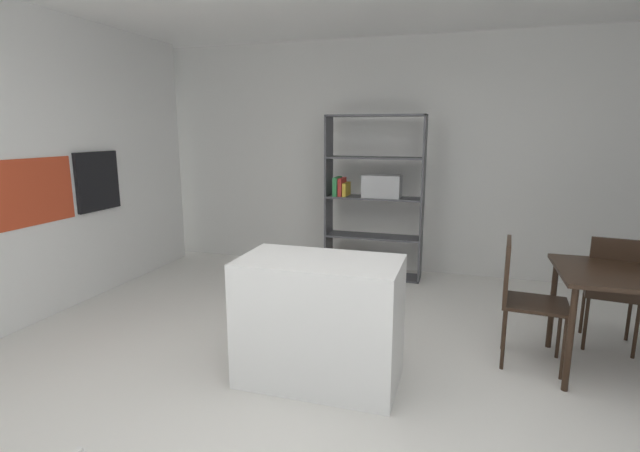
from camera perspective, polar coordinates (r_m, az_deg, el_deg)
The scene contains 9 objects.
ground_plane at distance 3.38m, azimuth 2.07°, elevation -19.47°, with size 10.09×10.09×0.00m, color silver.
back_partition at distance 5.88m, azimuth 9.94°, elevation 8.19°, with size 7.33×0.06×2.82m, color silver.
cabinet_niche_splashback at distance 4.81m, azimuth -33.34°, elevation 3.16°, with size 0.01×1.29×0.60m.
built_in_oven at distance 5.47m, azimuth -25.41°, elevation 4.97°, with size 0.06×0.58×0.61m.
kitchen_island at distance 3.33m, azimuth -0.05°, elevation -11.41°, with size 1.10×0.62×0.88m, color white.
open_bookshelf at distance 5.59m, azimuth 6.36°, elevation 3.20°, with size 1.14×0.32×1.92m.
dining_table at distance 3.95m, azimuth 34.11°, elevation -5.99°, with size 1.03×0.81×0.77m.
dining_chair_island_side at distance 3.84m, azimuth 23.26°, elevation -7.30°, with size 0.49×0.44×0.94m.
dining_chair_far at distance 4.38m, azimuth 32.15°, elevation -6.03°, with size 0.46×0.47×0.94m.
Camera 1 is at (0.74, -2.80, 1.74)m, focal length 26.34 mm.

